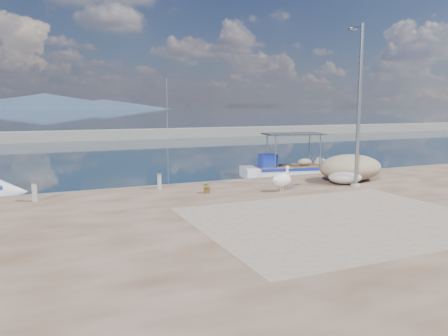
% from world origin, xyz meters
% --- Properties ---
extents(ground, '(1400.00, 1400.00, 0.00)m').
position_xyz_m(ground, '(0.00, 0.00, 0.00)').
color(ground, '#162635').
rests_on(ground, ground).
extents(quay, '(44.00, 22.00, 0.50)m').
position_xyz_m(quay, '(0.00, -6.00, 0.25)').
color(quay, '#4D3321').
rests_on(quay, ground).
extents(quay_patch, '(9.00, 7.00, 0.01)m').
position_xyz_m(quay_patch, '(1.00, -3.00, 0.50)').
color(quay_patch, gray).
rests_on(quay_patch, quay).
extents(breakwater, '(120.00, 2.20, 7.50)m').
position_xyz_m(breakwater, '(-0.00, 40.00, 0.60)').
color(breakwater, gray).
rests_on(breakwater, ground).
extents(mountains, '(370.00, 280.00, 22.00)m').
position_xyz_m(mountains, '(4.39, 650.00, 9.51)').
color(mountains, '#28384C').
rests_on(mountains, ground).
extents(boat_right, '(6.32, 3.15, 2.91)m').
position_xyz_m(boat_right, '(5.94, 7.57, 0.23)').
color(boat_right, white).
rests_on(boat_right, ground).
extents(pelican, '(1.11, 0.64, 1.06)m').
position_xyz_m(pelican, '(1.70, 1.63, 1.00)').
color(pelican, tan).
rests_on(pelican, quay).
extents(lamp_post, '(0.44, 0.96, 7.00)m').
position_xyz_m(lamp_post, '(5.31, 1.36, 3.80)').
color(lamp_post, gray).
rests_on(lamp_post, quay).
extents(bollard_near, '(0.23, 0.23, 0.70)m').
position_xyz_m(bollard_near, '(-2.86, 4.16, 0.88)').
color(bollard_near, gray).
rests_on(bollard_near, quay).
extents(bollard_far, '(0.25, 0.25, 0.77)m').
position_xyz_m(bollard_far, '(-7.77, 3.64, 0.92)').
color(bollard_far, gray).
rests_on(bollard_far, quay).
extents(potted_plant, '(0.50, 0.45, 0.49)m').
position_xyz_m(potted_plant, '(-1.29, 2.56, 0.75)').
color(potted_plant, '#33722D').
rests_on(potted_plant, quay).
extents(net_pile_d, '(1.67, 1.25, 0.62)m').
position_xyz_m(net_pile_d, '(5.28, 2.01, 0.81)').
color(net_pile_d, beige).
rests_on(net_pile_d, quay).
extents(net_pile_c, '(3.20, 2.28, 1.26)m').
position_xyz_m(net_pile_c, '(6.04, 2.62, 1.13)').
color(net_pile_c, tan).
rests_on(net_pile_c, quay).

